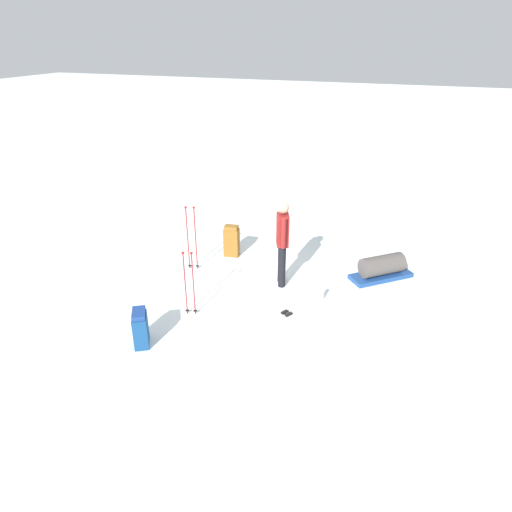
{
  "coord_description": "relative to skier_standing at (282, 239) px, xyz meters",
  "views": [
    {
      "loc": [
        -2.72,
        7.31,
        4.5
      ],
      "look_at": [
        0.0,
        0.0,
        0.7
      ],
      "focal_mm": 32.48,
      "sensor_mm": 36.0,
      "label": 1
    }
  ],
  "objects": [
    {
      "name": "ski_poles_planted_near",
      "position": [
        1.93,
        0.02,
        -0.19
      ],
      "size": [
        0.23,
        0.12,
        1.38
      ],
      "color": "maroon",
      "rests_on": "ground_plane"
    },
    {
      "name": "ground_plane",
      "position": [
        0.4,
        0.35,
        -0.95
      ],
      "size": [
        80.0,
        80.0,
        0.0
      ],
      "primitive_type": "plane",
      "color": "white"
    },
    {
      "name": "gear_sled",
      "position": [
        -1.81,
        -0.93,
        -0.73
      ],
      "size": [
        1.25,
        1.18,
        0.49
      ],
      "color": "navy",
      "rests_on": "ground_plane"
    },
    {
      "name": "skier_standing",
      "position": [
        0.0,
        0.0,
        0.0
      ],
      "size": [
        0.33,
        0.54,
        1.7
      ],
      "color": "black",
      "rests_on": "ground_plane"
    },
    {
      "name": "ski_pair_near",
      "position": [
        -0.43,
        1.04,
        -0.94
      ],
      "size": [
        1.03,
        1.7,
        0.05
      ],
      "color": "silver",
      "rests_on": "ground_plane"
    },
    {
      "name": "ski_poles_planted_far",
      "position": [
        1.16,
        1.58,
        -0.28
      ],
      "size": [
        0.21,
        0.11,
        1.21
      ],
      "color": "maroon",
      "rests_on": "ground_plane"
    },
    {
      "name": "thermos_bottle",
      "position": [
        -0.89,
        0.31,
        -0.82
      ],
      "size": [
        0.07,
        0.07,
        0.26
      ],
      "primitive_type": "cylinder",
      "color": "#B8B0C3",
      "rests_on": "ground_plane"
    },
    {
      "name": "backpack_bright",
      "position": [
        1.41,
        -0.83,
        -0.61
      ],
      "size": [
        0.34,
        0.24,
        0.71
      ],
      "color": "brown",
      "rests_on": "ground_plane"
    },
    {
      "name": "backpack_large_dark",
      "position": [
        1.48,
        2.64,
        -0.65
      ],
      "size": [
        0.38,
        0.44,
        0.61
      ],
      "color": "navy",
      "rests_on": "ground_plane"
    }
  ]
}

